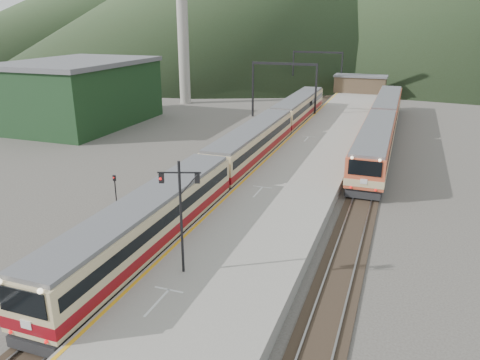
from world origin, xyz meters
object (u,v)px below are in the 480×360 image
at_px(main_train, 253,144).
at_px(second_train, 382,123).
at_px(signal_mast, 181,206).
at_px(worker, 23,292).

distance_m(main_train, second_train, 18.38).
xyz_separation_m(main_train, signal_mast, (3.69, -23.06, 2.77)).
height_order(second_train, worker, second_train).
distance_m(signal_mast, worker, 9.03).
distance_m(second_train, signal_mast, 38.29).
height_order(signal_mast, worker, signal_mast).
bearing_deg(main_train, second_train, 51.26).
xyz_separation_m(signal_mast, worker, (-6.90, -4.23, -4.00)).
xyz_separation_m(main_train, second_train, (11.50, 14.33, 0.10)).
distance_m(main_train, worker, 27.50).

